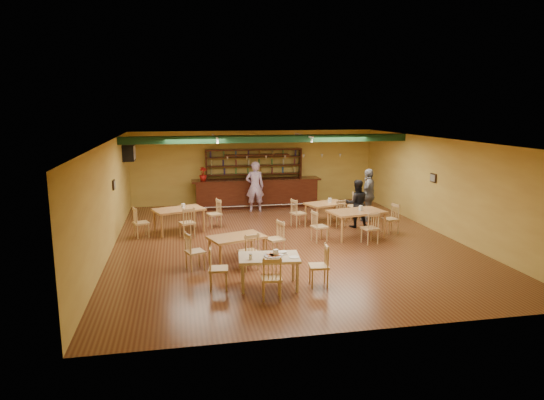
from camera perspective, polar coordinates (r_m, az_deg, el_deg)
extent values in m
plane|color=#542A18|center=(14.44, 1.68, -4.89)|extent=(12.00, 12.00, 0.00)
cube|color=black|center=(16.67, -0.39, 7.27)|extent=(10.00, 0.30, 0.25)
cube|color=silver|center=(17.02, -6.79, 7.51)|extent=(0.05, 2.50, 0.05)
cube|color=silver|center=(17.56, 3.77, 7.67)|extent=(0.05, 2.50, 0.05)
cube|color=silver|center=(17.90, -16.61, 5.40)|extent=(0.34, 0.70, 0.48)
cube|color=black|center=(14.84, -18.26, 1.72)|extent=(0.04, 0.34, 0.28)
cube|color=black|center=(16.34, 18.59, 2.50)|extent=(0.04, 0.34, 0.28)
cube|color=black|center=(19.24, -1.85, 0.84)|extent=(5.11, 0.85, 1.13)
cube|color=black|center=(19.76, -2.15, 2.80)|extent=(3.95, 0.40, 2.28)
imported|color=#A1130E|center=(18.89, -8.19, 3.09)|extent=(0.37, 0.37, 0.52)
cube|color=#A8753B|center=(15.65, -10.95, -2.39)|extent=(1.75, 1.38, 0.77)
cube|color=#A8753B|center=(16.75, 6.42, -1.50)|extent=(1.59, 1.24, 0.70)
cube|color=#A8753B|center=(12.47, -4.18, -5.83)|extent=(1.58, 1.24, 0.69)
cube|color=#A8753B|center=(14.99, 9.94, -2.82)|extent=(1.81, 1.30, 0.83)
cube|color=tan|center=(10.76, -0.36, -8.50)|extent=(1.42, 1.00, 0.71)
cylinder|color=silver|center=(10.66, 0.14, -6.62)|extent=(0.44, 0.44, 0.01)
cylinder|color=#EAE5C6|center=(10.43, -2.54, -6.76)|extent=(0.08, 0.08, 0.11)
cube|color=white|center=(10.88, 1.18, -6.21)|extent=(0.20, 0.16, 0.03)
cube|color=silver|center=(10.73, 0.85, -6.45)|extent=(0.33, 0.18, 0.00)
cylinder|color=white|center=(10.57, 2.64, -6.79)|extent=(0.24, 0.24, 0.01)
imported|color=#764597|center=(18.34, -2.04, 1.61)|extent=(0.71, 0.48, 1.93)
imported|color=black|center=(16.18, 10.00, -0.41)|extent=(0.84, 0.70, 1.59)
imported|color=slate|center=(17.14, 11.37, 0.60)|extent=(1.02, 1.13, 1.85)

